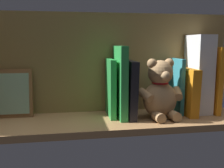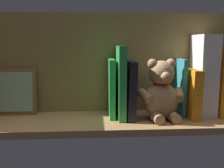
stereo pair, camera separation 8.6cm
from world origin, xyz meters
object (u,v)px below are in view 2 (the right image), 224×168
at_px(book_0, 217,81).
at_px(picture_frame_leaning, 17,92).
at_px(dictionary_thick_white, 204,75).
at_px(teddy_bear, 161,93).

distance_m(book_0, picture_frame_leaning, 0.71).
xyz_separation_m(book_0, dictionary_thick_white, (0.05, -0.01, 0.02)).
height_order(teddy_bear, picture_frame_leaning, teddy_bear).
xyz_separation_m(dictionary_thick_white, picture_frame_leaning, (0.66, -0.04, -0.06)).
distance_m(book_0, teddy_bear, 0.22).
bearing_deg(dictionary_thick_white, book_0, 172.88).
xyz_separation_m(dictionary_thick_white, teddy_bear, (0.16, 0.05, -0.05)).
relative_size(dictionary_thick_white, teddy_bear, 1.39).
distance_m(book_0, dictionary_thick_white, 0.05).
height_order(book_0, dictionary_thick_white, dictionary_thick_white).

